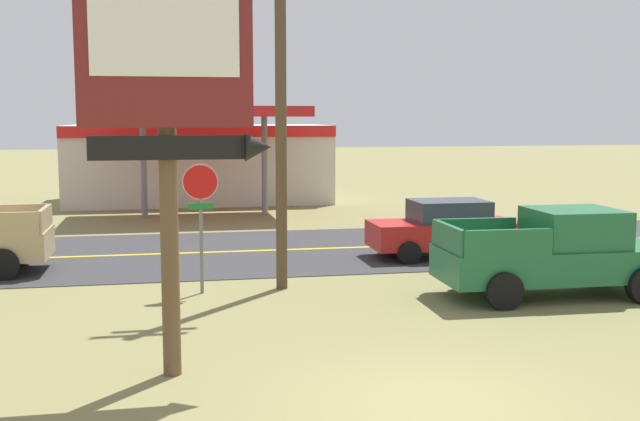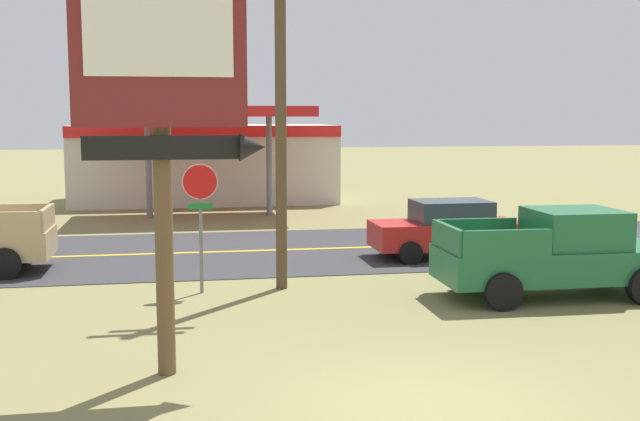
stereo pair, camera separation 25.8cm
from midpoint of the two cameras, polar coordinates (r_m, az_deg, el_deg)
ground_plane at (r=11.39m, az=8.18°, el=-13.84°), size 180.00×180.00×0.00m
road_asphalt at (r=23.69m, az=-1.87°, el=-2.88°), size 140.00×8.00×0.02m
road_centre_line at (r=23.69m, az=-1.87°, el=-2.85°), size 126.00×0.20×0.01m
motel_sign at (r=12.02m, az=-10.58°, el=7.96°), size 2.84×0.54×6.33m
stop_sign at (r=17.90m, az=-8.26°, el=0.41°), size 0.80×0.08×2.95m
utility_pole at (r=18.14m, az=-2.47°, el=10.62°), size 1.72×0.26×9.84m
gas_station at (r=37.43m, az=-8.18°, el=3.61°), size 12.00×11.50×4.40m
pickup_green_parked_on_lawn at (r=18.32m, az=17.24°, el=-3.04°), size 5.23×2.31×1.96m
car_red_near_lane at (r=22.67m, az=9.52°, el=-1.31°), size 4.20×2.00×1.64m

